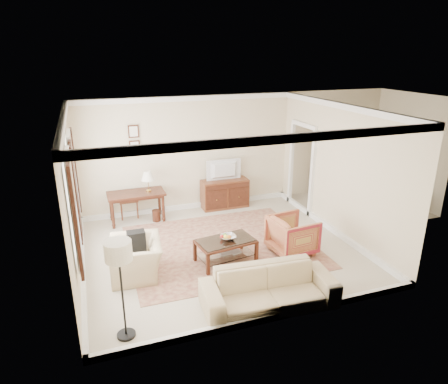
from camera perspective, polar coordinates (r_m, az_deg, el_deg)
room_shell at (r=7.58m, az=-0.68°, el=8.55°), size 5.51×5.01×2.91m
annex_bedroom at (r=11.29m, az=19.47°, el=-0.08°), size 3.00×2.70×2.90m
window_front at (r=6.79m, az=-20.75°, el=-2.21°), size 0.12×1.56×1.80m
window_rear at (r=8.30m, az=-20.71°, el=1.68°), size 0.12×1.56×1.80m
doorway at (r=10.36m, az=10.97°, el=3.26°), size 0.10×1.12×2.25m
rug at (r=8.55m, az=-0.44°, el=-7.69°), size 3.86×3.32×0.01m
writing_desk at (r=9.75m, az=-12.43°, el=-0.70°), size 1.34×0.67×0.73m
desk_chair at (r=10.09m, az=-13.59°, el=-0.67°), size 0.50×0.50×1.05m
desk_lamp at (r=9.67m, az=-10.79°, el=1.51°), size 0.32×0.32×0.50m
framed_prints at (r=9.79m, az=-12.73°, el=7.41°), size 0.25×0.04×0.68m
sideboard at (r=10.47m, az=0.10°, el=-0.22°), size 1.22×0.47×0.75m
tv at (r=10.21m, az=0.14°, el=4.05°), size 0.88×0.50×0.11m
coffee_table at (r=7.81m, az=0.24°, el=-7.57°), size 1.19×0.80×0.47m
fruit_bowl at (r=7.76m, az=0.59°, el=-6.38°), size 0.42×0.42×0.10m
book_a at (r=7.91m, az=-0.73°, el=-8.65°), size 0.28×0.04×0.38m
book_b at (r=7.93m, az=0.76°, el=-8.57°), size 0.28×0.09×0.38m
striped_armchair at (r=8.24m, az=9.77°, el=-5.83°), size 0.86×0.90×0.85m
club_armchair at (r=7.51m, az=-12.48°, el=-8.44°), size 0.78×1.10×0.91m
backpack at (r=7.43m, az=-12.42°, el=-6.62°), size 0.31×0.37×0.40m
sofa at (r=6.57m, az=6.49°, el=-12.74°), size 2.20×0.79×0.85m
floor_lamp at (r=5.64m, az=-14.80°, el=-9.14°), size 0.38×0.38×1.53m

